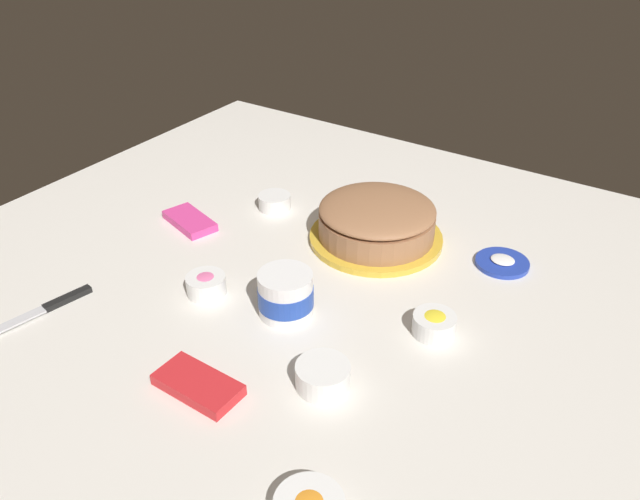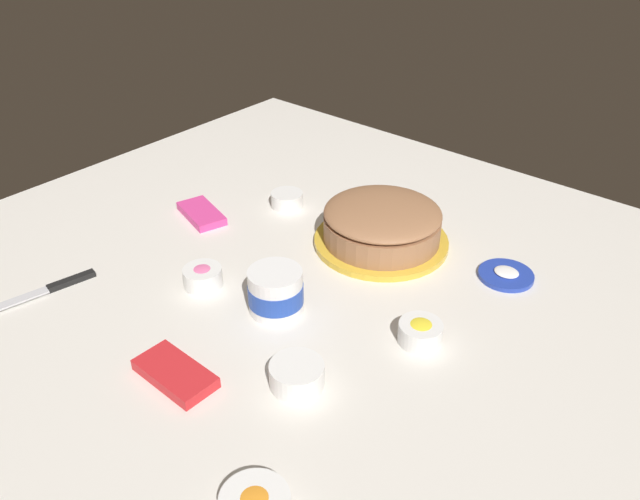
{
  "view_description": "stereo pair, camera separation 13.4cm",
  "coord_description": "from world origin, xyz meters",
  "px_view_note": "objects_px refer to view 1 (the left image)",
  "views": [
    {
      "loc": [
        -0.65,
        0.87,
        0.76
      ],
      "look_at": [
        -0.03,
        -0.08,
        0.04
      ],
      "focal_mm": 36.05,
      "sensor_mm": 36.0,
      "label": 1
    },
    {
      "loc": [
        -0.76,
        0.78,
        0.76
      ],
      "look_at": [
        -0.03,
        -0.08,
        0.04
      ],
      "focal_mm": 36.05,
      "sensor_mm": 36.0,
      "label": 2
    }
  ],
  "objects_px": {
    "spreading_knife": "(44,309)",
    "sprinkle_bowl_rainbow": "(275,201)",
    "frosted_cake": "(377,223)",
    "candy_box_lower": "(190,221)",
    "candy_box_upper": "(198,385)",
    "sprinkle_bowl_pink": "(206,284)",
    "sprinkle_bowl_yellow": "(434,323)",
    "sprinkle_bowl_green": "(323,375)",
    "frosting_tub_lid": "(502,262)",
    "frosting_tub": "(286,293)"
  },
  "relations": [
    {
      "from": "spreading_knife",
      "to": "sprinkle_bowl_rainbow",
      "type": "xyz_separation_m",
      "value": [
        -0.12,
        -0.57,
        0.01
      ]
    },
    {
      "from": "frosting_tub",
      "to": "frosting_tub_lid",
      "type": "height_order",
      "value": "frosting_tub"
    },
    {
      "from": "sprinkle_bowl_rainbow",
      "to": "frosting_tub",
      "type": "bearing_deg",
      "value": 129.88
    },
    {
      "from": "frosted_cake",
      "to": "sprinkle_bowl_yellow",
      "type": "distance_m",
      "value": 0.33
    },
    {
      "from": "frosting_tub_lid",
      "to": "candy_box_lower",
      "type": "xyz_separation_m",
      "value": [
        0.67,
        0.24,
        0.0
      ]
    },
    {
      "from": "sprinkle_bowl_pink",
      "to": "sprinkle_bowl_rainbow",
      "type": "xyz_separation_m",
      "value": [
        0.1,
        -0.35,
        -0.0
      ]
    },
    {
      "from": "frosting_tub",
      "to": "frosting_tub_lid",
      "type": "distance_m",
      "value": 0.48
    },
    {
      "from": "frosting_tub",
      "to": "sprinkle_bowl_yellow",
      "type": "xyz_separation_m",
      "value": [
        -0.26,
        -0.1,
        -0.02
      ]
    },
    {
      "from": "sprinkle_bowl_pink",
      "to": "candy_box_lower",
      "type": "distance_m",
      "value": 0.28
    },
    {
      "from": "frosted_cake",
      "to": "frosting_tub_lid",
      "type": "height_order",
      "value": "frosted_cake"
    },
    {
      "from": "frosting_tub_lid",
      "to": "candy_box_lower",
      "type": "relative_size",
      "value": 0.81
    },
    {
      "from": "sprinkle_bowl_yellow",
      "to": "candy_box_upper",
      "type": "height_order",
      "value": "sprinkle_bowl_yellow"
    },
    {
      "from": "spreading_knife",
      "to": "frosting_tub_lid",
      "type": "bearing_deg",
      "value": -136.58
    },
    {
      "from": "sprinkle_bowl_rainbow",
      "to": "spreading_knife",
      "type": "bearing_deg",
      "value": 77.98
    },
    {
      "from": "spreading_knife",
      "to": "sprinkle_bowl_yellow",
      "type": "distance_m",
      "value": 0.74
    },
    {
      "from": "sprinkle_bowl_pink",
      "to": "sprinkle_bowl_yellow",
      "type": "height_order",
      "value": "same"
    },
    {
      "from": "spreading_knife",
      "to": "sprinkle_bowl_rainbow",
      "type": "bearing_deg",
      "value": -102.02
    },
    {
      "from": "frosting_tub",
      "to": "sprinkle_bowl_rainbow",
      "type": "relative_size",
      "value": 1.35
    },
    {
      "from": "sprinkle_bowl_yellow",
      "to": "candy_box_upper",
      "type": "relative_size",
      "value": 0.55
    },
    {
      "from": "frosted_cake",
      "to": "frosting_tub_lid",
      "type": "relative_size",
      "value": 2.64
    },
    {
      "from": "frosting_tub",
      "to": "candy_box_upper",
      "type": "distance_m",
      "value": 0.25
    },
    {
      "from": "frosted_cake",
      "to": "sprinkle_bowl_rainbow",
      "type": "xyz_separation_m",
      "value": [
        0.28,
        0.01,
        -0.03
      ]
    },
    {
      "from": "sprinkle_bowl_green",
      "to": "frosting_tub",
      "type": "bearing_deg",
      "value": -36.9
    },
    {
      "from": "sprinkle_bowl_yellow",
      "to": "sprinkle_bowl_rainbow",
      "type": "height_order",
      "value": "sprinkle_bowl_yellow"
    },
    {
      "from": "sprinkle_bowl_green",
      "to": "sprinkle_bowl_yellow",
      "type": "distance_m",
      "value": 0.24
    },
    {
      "from": "candy_box_lower",
      "to": "spreading_knife",
      "type": "bearing_deg",
      "value": 106.59
    },
    {
      "from": "spreading_knife",
      "to": "sprinkle_bowl_green",
      "type": "xyz_separation_m",
      "value": [
        -0.55,
        -0.13,
        0.02
      ]
    },
    {
      "from": "candy_box_upper",
      "to": "sprinkle_bowl_rainbow",
      "type": "bearing_deg",
      "value": -63.57
    },
    {
      "from": "frosted_cake",
      "to": "candy_box_upper",
      "type": "height_order",
      "value": "frosted_cake"
    },
    {
      "from": "frosting_tub_lid",
      "to": "sprinkle_bowl_rainbow",
      "type": "xyz_separation_m",
      "value": [
        0.55,
        0.07,
        0.01
      ]
    },
    {
      "from": "frosting_tub_lid",
      "to": "sprinkle_bowl_yellow",
      "type": "xyz_separation_m",
      "value": [
        0.03,
        0.28,
        0.02
      ]
    },
    {
      "from": "frosted_cake",
      "to": "candy_box_lower",
      "type": "distance_m",
      "value": 0.44
    },
    {
      "from": "sprinkle_bowl_yellow",
      "to": "candy_box_lower",
      "type": "relative_size",
      "value": 0.57
    },
    {
      "from": "candy_box_upper",
      "to": "sprinkle_bowl_pink",
      "type": "bearing_deg",
      "value": -49.87
    },
    {
      "from": "frosting_tub_lid",
      "to": "spreading_knife",
      "type": "xyz_separation_m",
      "value": [
        0.67,
        0.64,
        -0.0
      ]
    },
    {
      "from": "frosting_tub_lid",
      "to": "candy_box_lower",
      "type": "bearing_deg",
      "value": 19.59
    },
    {
      "from": "frosting_tub",
      "to": "candy_box_upper",
      "type": "height_order",
      "value": "frosting_tub"
    },
    {
      "from": "frosting_tub",
      "to": "sprinkle_bowl_green",
      "type": "relative_size",
      "value": 1.16
    },
    {
      "from": "sprinkle_bowl_green",
      "to": "spreading_knife",
      "type": "bearing_deg",
      "value": 13.22
    },
    {
      "from": "frosting_tub",
      "to": "sprinkle_bowl_yellow",
      "type": "height_order",
      "value": "frosting_tub"
    },
    {
      "from": "frosting_tub",
      "to": "spreading_knife",
      "type": "distance_m",
      "value": 0.46
    },
    {
      "from": "spreading_knife",
      "to": "candy_box_lower",
      "type": "bearing_deg",
      "value": -90.43
    },
    {
      "from": "frosting_tub_lid",
      "to": "sprinkle_bowl_pink",
      "type": "height_order",
      "value": "sprinkle_bowl_pink"
    },
    {
      "from": "frosted_cake",
      "to": "spreading_knife",
      "type": "height_order",
      "value": "frosted_cake"
    },
    {
      "from": "sprinkle_bowl_green",
      "to": "candy_box_lower",
      "type": "xyz_separation_m",
      "value": [
        0.55,
        -0.27,
        -0.01
      ]
    },
    {
      "from": "frosted_cake",
      "to": "spreading_knife",
      "type": "xyz_separation_m",
      "value": [
        0.4,
        0.58,
        -0.04
      ]
    },
    {
      "from": "frosting_tub",
      "to": "sprinkle_bowl_pink",
      "type": "xyz_separation_m",
      "value": [
        0.17,
        0.04,
        -0.02
      ]
    },
    {
      "from": "sprinkle_bowl_yellow",
      "to": "spreading_knife",
      "type": "bearing_deg",
      "value": 28.66
    },
    {
      "from": "sprinkle_bowl_yellow",
      "to": "sprinkle_bowl_green",
      "type": "bearing_deg",
      "value": 67.02
    },
    {
      "from": "sprinkle_bowl_green",
      "to": "sprinkle_bowl_pink",
      "type": "bearing_deg",
      "value": -14.65
    }
  ]
}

